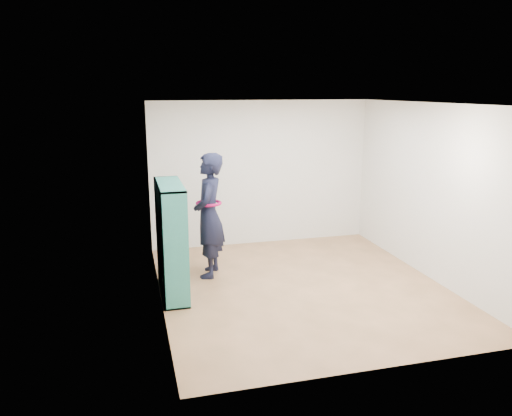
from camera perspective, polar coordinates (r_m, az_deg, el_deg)
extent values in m
plane|color=brown|center=(7.33, 5.26, -8.97)|extent=(4.50, 4.50, 0.00)
plane|color=white|center=(6.78, 5.74, 11.79)|extent=(4.50, 4.50, 0.00)
cube|color=silver|center=(6.54, -11.20, 0.03)|extent=(0.02, 4.50, 2.60)
cube|color=silver|center=(7.85, 19.36, 1.74)|extent=(0.02, 4.50, 2.60)
cube|color=silver|center=(9.05, 0.60, 3.98)|extent=(4.00, 0.02, 2.60)
cube|color=silver|center=(4.96, 14.44, -4.47)|extent=(4.00, 0.02, 2.60)
cube|color=#277A70|center=(6.39, -9.18, -5.04)|extent=(0.34, 0.02, 1.56)
cube|color=#277A70|center=(7.49, -10.06, -2.32)|extent=(0.34, 0.02, 1.56)
cube|color=#277A70|center=(7.20, -9.42, -9.43)|extent=(0.34, 1.17, 0.02)
cube|color=#277A70|center=(6.75, -9.91, 2.68)|extent=(0.34, 1.17, 0.02)
cube|color=#277A70|center=(6.93, -10.97, -3.65)|extent=(0.02, 1.17, 1.56)
cube|color=#277A70|center=(6.76, -9.51, -4.02)|extent=(0.32, 0.02, 1.51)
cube|color=#277A70|center=(7.12, -9.80, -3.14)|extent=(0.32, 0.02, 1.51)
cube|color=#277A70|center=(7.06, -9.54, -6.51)|extent=(0.32, 1.12, 0.02)
cube|color=#277A70|center=(6.94, -9.66, -3.57)|extent=(0.32, 1.12, 0.02)
cube|color=#277A70|center=(6.84, -9.78, -0.54)|extent=(0.32, 1.12, 0.02)
cube|color=beige|center=(6.82, -8.96, -10.14)|extent=(0.21, 0.14, 0.08)
cube|color=black|center=(6.61, -8.97, -6.69)|extent=(0.18, 0.16, 0.23)
cube|color=maroon|center=(6.50, -9.09, -3.70)|extent=(0.18, 0.16, 0.20)
cube|color=silver|center=(6.46, -9.32, -0.98)|extent=(0.21, 0.14, 0.05)
cube|color=navy|center=(7.09, -9.18, -8.53)|extent=(0.18, 0.16, 0.24)
cube|color=brown|center=(6.95, -9.30, -5.45)|extent=(0.18, 0.16, 0.29)
cube|color=#BFB28C|center=(6.92, -9.50, -3.26)|extent=(0.21, 0.14, 0.05)
cube|color=#26594C|center=(6.75, -9.53, 0.40)|extent=(0.18, 0.16, 0.23)
cube|color=beige|center=(7.43, -9.47, -7.34)|extent=(0.18, 0.16, 0.27)
cube|color=black|center=(7.39, -9.67, -5.16)|extent=(0.21, 0.14, 0.08)
cube|color=maroon|center=(7.21, -9.69, -1.91)|extent=(0.18, 0.16, 0.22)
cube|color=silver|center=(7.12, -9.81, 0.98)|extent=(0.18, 0.16, 0.21)
imported|color=black|center=(7.51, -5.39, -0.86)|extent=(0.64, 0.79, 1.88)
torus|color=#A70C4C|center=(7.46, -5.43, 0.57)|extent=(0.49, 0.49, 0.04)
cube|color=silver|center=(7.59, -6.45, 0.25)|extent=(0.01, 0.08, 0.12)
cube|color=black|center=(7.59, -6.45, 0.25)|extent=(0.01, 0.08, 0.11)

